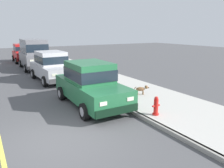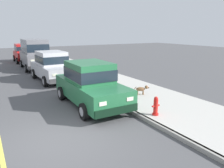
% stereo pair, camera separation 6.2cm
% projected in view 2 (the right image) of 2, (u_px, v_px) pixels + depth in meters
% --- Properties ---
extents(ground_plane, '(80.00, 80.00, 0.00)m').
position_uv_depth(ground_plane, '(59.00, 139.00, 6.72)').
color(ground_plane, '#4C4C4F').
extents(curb, '(0.16, 64.00, 0.14)m').
position_uv_depth(curb, '(142.00, 117.00, 8.28)').
color(curb, gray).
rests_on(curb, ground).
extents(sidewalk, '(3.60, 64.00, 0.14)m').
position_uv_depth(sidewalk, '(176.00, 108.00, 9.17)').
color(sidewalk, '#B7B5AD').
rests_on(sidewalk, ground).
extents(lane_centre_line, '(0.12, 57.60, 0.01)m').
position_uv_depth(lane_centre_line, '(1.00, 154.00, 5.93)').
color(lane_centre_line, '#E0D64C').
rests_on(lane_centre_line, ground).
extents(car_green_sedan, '(2.09, 4.63, 1.92)m').
position_uv_depth(car_green_sedan, '(90.00, 83.00, 9.63)').
color(car_green_sedan, '#23663D').
rests_on(car_green_sedan, ground).
extents(car_silver_sedan, '(2.11, 4.64, 1.92)m').
position_uv_depth(car_silver_sedan, '(52.00, 66.00, 14.43)').
color(car_silver_sedan, '#BCBCC1').
rests_on(car_silver_sedan, ground).
extents(car_grey_van, '(2.24, 4.96, 2.52)m').
position_uv_depth(car_grey_van, '(35.00, 53.00, 18.83)').
color(car_grey_van, slate).
rests_on(car_grey_van, ground).
extents(car_red_hatchback, '(1.97, 3.81, 1.88)m').
position_uv_depth(car_red_hatchback, '(24.00, 53.00, 23.12)').
color(car_red_hatchback, red).
rests_on(car_red_hatchback, ground).
extents(dog_brown, '(0.68, 0.44, 0.49)m').
position_uv_depth(dog_brown, '(142.00, 89.00, 10.87)').
color(dog_brown, brown).
rests_on(dog_brown, sidewalk).
extents(fire_hydrant, '(0.34, 0.24, 0.72)m').
position_uv_depth(fire_hydrant, '(156.00, 106.00, 8.21)').
color(fire_hydrant, red).
rests_on(fire_hydrant, sidewalk).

